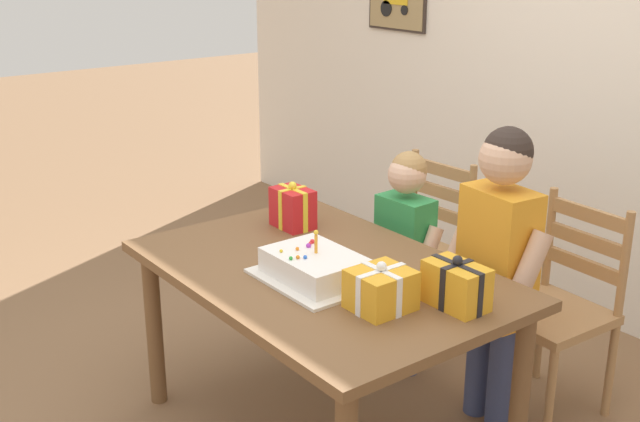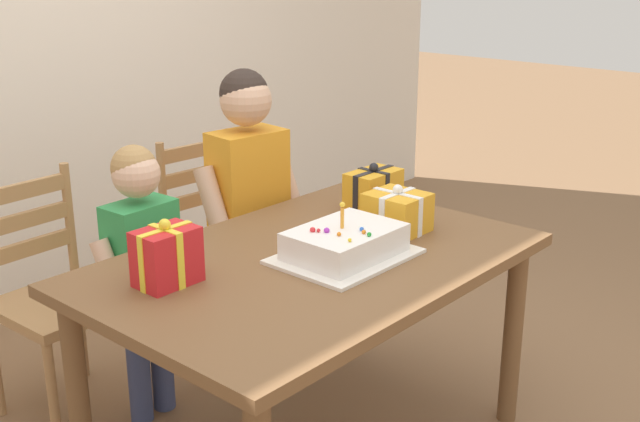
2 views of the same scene
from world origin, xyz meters
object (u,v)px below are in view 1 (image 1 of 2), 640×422
Objects in this scene: birthday_cake at (315,267)px; chair_right at (557,308)px; dining_table at (322,291)px; gift_box_beside_cake at (381,290)px; chair_left at (419,250)px; child_older at (498,250)px; gift_box_corner_small at (293,208)px; child_younger at (404,242)px; gift_box_red_large at (456,285)px.

birthday_cake is 0.48× the size of chair_right.
gift_box_beside_cake reaches higher than dining_table.
child_older is at bearing -21.89° from chair_left.
gift_box_beside_cake is 1.31m from chair_left.
birthday_cake reaches higher than chair_right.
chair_right is at bearing 40.94° from gift_box_corner_small.
child_younger reaches higher than chair_right.
gift_box_corner_small is at bearing -117.10° from child_younger.
gift_box_beside_cake is (-0.14, -0.22, -0.01)m from gift_box_red_large.
gift_box_beside_cake is 0.16× the size of child_older.
chair_left is at bearing 129.53° from gift_box_beside_cake.
child_younger is (0.23, 0.45, -0.19)m from gift_box_corner_small.
gift_box_beside_cake is (0.33, 0.03, 0.02)m from birthday_cake.
child_older is (-0.08, 0.68, -0.05)m from gift_box_beside_cake.
gift_box_red_large is 0.52m from child_older.
gift_box_red_large is 0.24× the size of chair_left.
gift_box_red_large is 0.85m from chair_right.
gift_box_beside_cake is 0.69m from child_older.
dining_table is 1.03m from chair_right.
gift_box_red_large is at bearing -38.83° from chair_left.
gift_box_red_large is 0.98m from gift_box_corner_small.
gift_box_red_large is 1.10× the size of gift_box_beside_cake.
dining_table is 6.57× the size of gift_box_red_large.
birthday_cake reaches higher than gift_box_red_large.
dining_table is at bearing 127.82° from birthday_cake.
chair_left reaches higher than gift_box_beside_cake.
child_younger is at bearing 179.95° from child_older.
gift_box_corner_small is 0.89m from child_older.
gift_box_red_large is 0.24× the size of chair_right.
birthday_cake reaches higher than dining_table.
gift_box_red_large is 0.18× the size of child_older.
birthday_cake is at bearing -52.18° from dining_table.
child_younger is at bearing 147.96° from gift_box_red_large.
child_older is (0.25, 0.71, -0.02)m from birthday_cake.
birthday_cake is 0.35× the size of child_older.
child_older reaches higher than gift_box_red_large.
gift_box_corner_small reaches higher than birthday_cake.
birthday_cake is 0.48× the size of chair_left.
gift_box_corner_small reaches higher than gift_box_red_large.
birthday_cake is at bearing -152.14° from gift_box_red_large.
birthday_cake reaches higher than chair_left.
dining_table is at bearing 172.28° from gift_box_beside_cake.
chair_left is 0.82m from chair_right.
child_older is at bearing -107.68° from chair_right.
gift_box_corner_small is (-0.51, 0.27, 0.04)m from birthday_cake.
gift_box_corner_small is at bearing 178.94° from gift_box_red_large.
gift_box_corner_small is at bearing -92.52° from chair_left.
gift_box_corner_small is (-0.44, 0.18, 0.18)m from dining_table.
gift_box_corner_small reaches higher than dining_table.
child_younger is at bearing 131.67° from gift_box_beside_cake.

